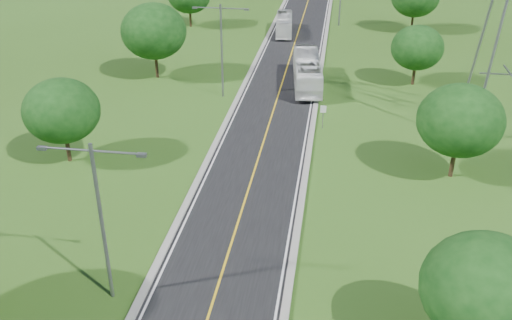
# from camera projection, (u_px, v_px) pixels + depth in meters

# --- Properties ---
(ground) EXTENTS (260.00, 260.00, 0.00)m
(ground) POSITION_uv_depth(u_px,v_px,m) (290.00, 58.00, 75.05)
(ground) COLOR #2D4D15
(ground) RESTS_ON ground
(road) EXTENTS (8.00, 150.00, 0.06)m
(road) POSITION_uv_depth(u_px,v_px,m) (294.00, 45.00, 80.30)
(road) COLOR black
(road) RESTS_ON ground
(curb_left) EXTENTS (0.50, 150.00, 0.22)m
(curb_left) POSITION_uv_depth(u_px,v_px,m) (264.00, 43.00, 80.82)
(curb_left) COLOR gray
(curb_left) RESTS_ON ground
(curb_right) EXTENTS (0.50, 150.00, 0.22)m
(curb_right) POSITION_uv_depth(u_px,v_px,m) (324.00, 46.00, 79.71)
(curb_right) COLOR gray
(curb_right) RESTS_ON ground
(speed_limit_sign) EXTENTS (0.55, 0.09, 2.40)m
(speed_limit_sign) POSITION_uv_depth(u_px,v_px,m) (323.00, 113.00, 54.31)
(speed_limit_sign) COLOR slate
(speed_limit_sign) RESTS_ON ground
(streetlight_near_left) EXTENTS (5.90, 0.25, 10.00)m
(streetlight_near_left) POSITION_uv_depth(u_px,v_px,m) (100.00, 211.00, 30.97)
(streetlight_near_left) COLOR slate
(streetlight_near_left) RESTS_ON ground
(streetlight_mid_left) EXTENTS (5.90, 0.25, 10.00)m
(streetlight_mid_left) POSITION_uv_depth(u_px,v_px,m) (221.00, 43.00, 59.93)
(streetlight_mid_left) COLOR slate
(streetlight_mid_left) RESTS_ON ground
(tree_lb) EXTENTS (6.30, 6.30, 7.33)m
(tree_lb) POSITION_uv_depth(u_px,v_px,m) (62.00, 111.00, 46.91)
(tree_lb) COLOR black
(tree_lb) RESTS_ON ground
(tree_lc) EXTENTS (7.56, 7.56, 8.79)m
(tree_lc) POSITION_uv_depth(u_px,v_px,m) (154.00, 31.00, 65.66)
(tree_lc) COLOR black
(tree_lc) RESTS_ON ground
(tree_ra) EXTENTS (6.30, 6.30, 7.33)m
(tree_ra) POSITION_uv_depth(u_px,v_px,m) (486.00, 289.00, 27.20)
(tree_ra) COLOR black
(tree_ra) RESTS_ON ground
(tree_rb) EXTENTS (6.72, 6.72, 7.82)m
(tree_rb) POSITION_uv_depth(u_px,v_px,m) (460.00, 120.00, 44.35)
(tree_rb) COLOR black
(tree_rb) RESTS_ON ground
(tree_rc) EXTENTS (5.88, 5.88, 6.84)m
(tree_rc) POSITION_uv_depth(u_px,v_px,m) (417.00, 48.00, 64.07)
(tree_rc) COLOR black
(tree_rc) RESTS_ON ground
(bus_outbound) EXTENTS (4.16, 12.42, 3.39)m
(bus_outbound) POSITION_uv_depth(u_px,v_px,m) (307.00, 71.00, 64.77)
(bus_outbound) COLOR white
(bus_outbound) RESTS_ON road
(bus_inbound) EXTENTS (3.14, 9.87, 2.70)m
(bus_inbound) POSITION_uv_depth(u_px,v_px,m) (284.00, 24.00, 85.16)
(bus_inbound) COLOR white
(bus_inbound) RESTS_ON road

